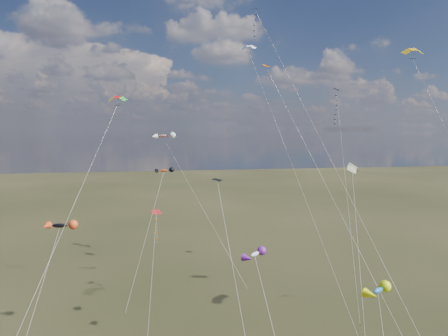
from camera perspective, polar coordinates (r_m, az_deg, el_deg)
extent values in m
cube|color=black|center=(66.93, 15.75, 10.77)|extent=(1.37, 1.36, 0.46)
cylinder|color=silver|center=(58.47, 17.12, -3.21)|extent=(4.39, 17.51, 29.98)
cube|color=#332316|center=(54.46, 18.89, -20.42)|extent=(0.10, 0.10, 0.12)
cube|color=#081549|center=(67.50, 4.46, 21.71)|extent=(0.88, 0.85, 0.25)
cylinder|color=silver|center=(50.98, 14.32, 2.66)|extent=(10.05, 32.80, 42.47)
cube|color=black|center=(40.14, -0.98, -1.68)|extent=(1.09, 1.10, 0.24)
cylinder|color=silver|center=(37.27, 1.88, -17.09)|extent=(1.84, 11.36, 18.60)
cube|color=red|center=(47.16, -9.61, -6.21)|extent=(1.24, 1.21, 0.38)
cylinder|color=silver|center=(45.47, -10.33, -15.95)|extent=(1.39, 7.73, 14.10)
cube|color=#D75000|center=(48.88, 6.00, 14.33)|extent=(1.00, 0.97, 0.33)
cylinder|color=silver|center=(42.01, 16.07, -5.76)|extent=(10.20, 19.00, 31.14)
cylinder|color=silver|center=(51.83, 10.39, -0.81)|extent=(7.84, 21.49, 35.98)
cylinder|color=silver|center=(44.42, 18.90, -13.05)|extent=(4.57, 13.01, 19.41)
cylinder|color=silver|center=(41.42, -22.60, -8.92)|extent=(10.33, 13.90, 27.20)
ellipsoid|color=black|center=(49.59, -22.44, -7.61)|extent=(3.74, 1.98, 1.23)
cylinder|color=silver|center=(47.37, -25.05, -16.39)|extent=(2.63, 9.52, 12.73)
ellipsoid|color=#D54114|center=(60.69, -8.60, -0.36)|extent=(2.74, 1.35, 0.90)
cylinder|color=silver|center=(57.42, -11.10, -9.61)|extent=(5.44, 9.90, 17.47)
cube|color=#332316|center=(55.88, -13.98, -19.58)|extent=(0.10, 0.10, 0.12)
ellipsoid|color=silver|center=(35.21, 4.44, -12.17)|extent=(2.32, 2.23, 0.79)
ellipsoid|color=red|center=(72.05, -8.69, 4.55)|extent=(4.19, 3.10, 1.28)
cylinder|color=silver|center=(65.48, -3.22, -5.38)|extent=(11.81, 16.33, 22.47)
cube|color=#332316|center=(61.94, 3.41, -16.84)|extent=(0.10, 0.10, 0.12)
ellipsoid|color=blue|center=(30.71, 21.16, -15.99)|extent=(2.15, 1.73, 0.94)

